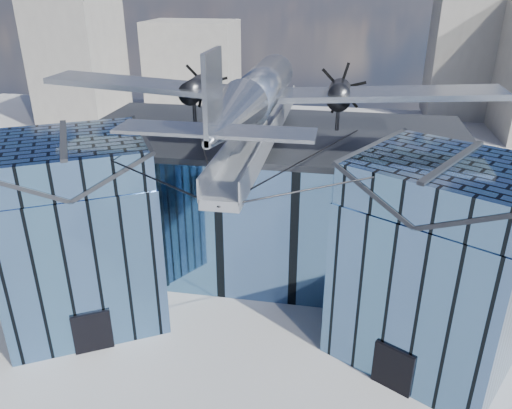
# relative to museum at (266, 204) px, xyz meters

# --- Properties ---
(ground_plane) EXTENTS (120.00, 120.00, 0.00)m
(ground_plane) POSITION_rel_museum_xyz_m (-0.00, -5.82, -5.54)
(ground_plane) COLOR gray
(museum) EXTENTS (32.88, 24.50, 17.60)m
(museum) POSITION_rel_museum_xyz_m (0.00, 0.00, 0.00)
(museum) COLOR #4C739C
(museum) RESTS_ON ground
(bg_towers) EXTENTS (77.00, 24.50, 26.00)m
(bg_towers) POSITION_rel_museum_xyz_m (1.45, 44.67, 4.47)
(bg_towers) COLOR gray
(bg_towers) RESTS_ON ground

